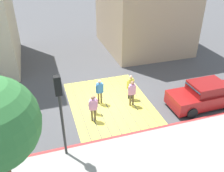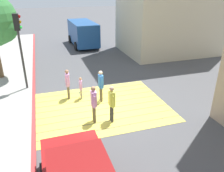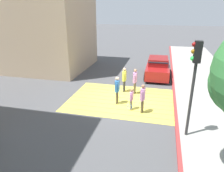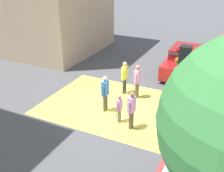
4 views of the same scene
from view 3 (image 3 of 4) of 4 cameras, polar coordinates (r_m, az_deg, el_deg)
The scene contains 12 objects.
ground_plane at distance 13.21m, azimuth 2.45°, elevation -3.72°, with size 120.00×120.00×0.00m, color #4C4C4F.
crosswalk_stripes at distance 13.21m, azimuth 2.45°, elevation -3.70°, with size 6.40×4.90×0.01m.
sidewalk_west at distance 13.39m, azimuth 26.76°, elevation -5.42°, with size 4.80×40.00×0.12m, color #9E9B93.
curb_painted at distance 13.01m, azimuth 16.67°, elevation -4.70°, with size 0.16×40.00×0.13m, color #BC3333.
building_far_south at distance 20.75m, azimuth -18.63°, elevation 18.04°, with size 8.00×7.04×9.76m.
car_parked_near_curb at distance 17.83m, azimuth 12.28°, elevation 4.82°, with size 2.02×4.32×1.57m.
traffic_light_corner at distance 8.97m, azimuth 21.40°, elevation 3.67°, with size 0.39×0.28×4.24m.
pedestrian_adult_lead at distance 13.85m, azimuth 6.25°, elevation 1.77°, with size 0.23×0.50×1.71m.
pedestrian_adult_trailing at distance 11.37m, azimuth 8.31°, elevation -2.85°, with size 0.26×0.48×1.63m.
pedestrian_adult_side at distance 14.14m, azimuth 3.36°, elevation 2.20°, with size 0.23×0.49×1.69m.
pedestrian_teen_behind at distance 12.31m, azimuth 1.42°, elevation -0.64°, with size 0.23×0.49×1.68m.
pedestrian_child_with_racket at distance 11.75m, azimuth 5.27°, elevation -3.34°, with size 0.30×0.39×1.23m.
Camera 3 is at (-2.30, 11.82, 5.43)m, focal length 33.78 mm.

